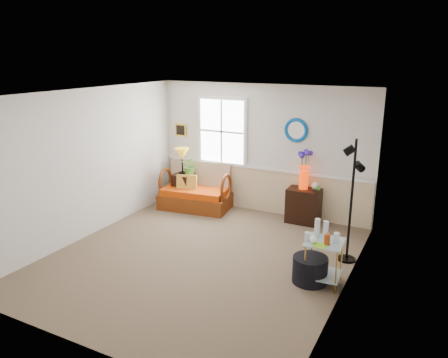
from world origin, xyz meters
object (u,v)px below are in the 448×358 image
at_px(side_table, 323,263).
at_px(floor_lamp, 351,202).
at_px(lamp_stand, 184,190).
at_px(cabinet, 303,206).
at_px(loveseat, 195,187).
at_px(ottoman, 310,270).

xyz_separation_m(side_table, floor_lamp, (0.15, 0.90, 0.65)).
distance_m(lamp_stand, cabinet, 2.61).
bearing_deg(loveseat, cabinet, -0.98).
bearing_deg(side_table, floor_lamp, 80.55).
xyz_separation_m(lamp_stand, ottoman, (3.39, -1.99, -0.15)).
distance_m(loveseat, side_table, 3.75).
bearing_deg(cabinet, ottoman, -71.53).
bearing_deg(cabinet, loveseat, -174.85).
xyz_separation_m(loveseat, cabinet, (2.27, 0.26, -0.13)).
bearing_deg(floor_lamp, ottoman, -133.03).
xyz_separation_m(lamp_stand, floor_lamp, (3.71, -1.05, 0.63)).
relative_size(loveseat, cabinet, 2.14).
bearing_deg(ottoman, loveseat, 147.70).
relative_size(floor_lamp, ottoman, 3.91).
bearing_deg(floor_lamp, loveseat, 139.44).
bearing_deg(floor_lamp, lamp_stand, 139.98).
relative_size(cabinet, ottoman, 1.35).
xyz_separation_m(lamp_stand, cabinet, (2.60, 0.20, -0.01)).
relative_size(lamp_stand, ottoman, 1.38).
height_order(cabinet, ottoman, cabinet).
xyz_separation_m(cabinet, floor_lamp, (1.11, -1.25, 0.64)).
bearing_deg(side_table, ottoman, -165.55).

